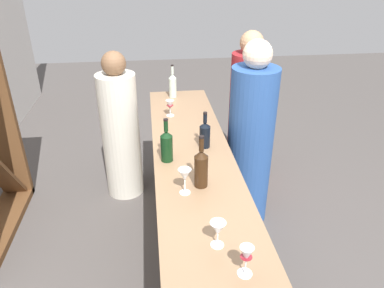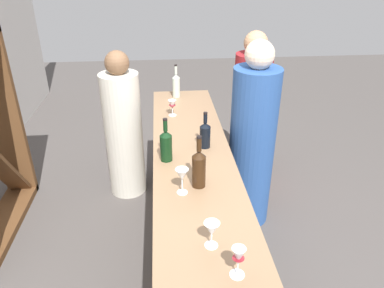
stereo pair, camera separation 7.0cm
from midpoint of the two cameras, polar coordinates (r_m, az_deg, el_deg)
name	(u,v)px [view 1 (the left image)]	position (r m, az deg, el deg)	size (l,w,h in m)	color
ground_plane	(192,246)	(3.16, -0.66, -15.69)	(12.00, 12.00, 0.00)	#4C4744
bar_counter	(192,201)	(2.86, -0.71, -8.95)	(2.53, 0.55, 0.92)	brown
wine_bottle_leftmost_amber_brown	(201,167)	(2.17, 0.44, -3.69)	(0.08, 0.08, 0.34)	#331E0F
wine_bottle_second_left_dark_green	(167,145)	(2.45, -4.81, -0.17)	(0.08, 0.08, 0.31)	black
wine_bottle_center_near_black	(205,134)	(2.62, 1.25, 1.57)	(0.08, 0.08, 0.27)	black
wine_bottle_second_right_clear_pale	(173,85)	(3.58, -3.60, 9.18)	(0.07, 0.07, 0.32)	#B7C6B2
wine_glass_near_left	(246,256)	(1.65, 7.23, -16.99)	(0.07, 0.07, 0.16)	white
wine_glass_near_center	(218,229)	(1.77, 2.91, -13.17)	(0.08, 0.08, 0.14)	white
wine_glass_near_right	(185,176)	(2.11, -2.09, -4.98)	(0.08, 0.08, 0.16)	white
wine_glass_far_left	(170,105)	(3.15, -4.09, 6.05)	(0.07, 0.07, 0.14)	white
person_left_guest	(250,144)	(3.10, 8.43, -0.04)	(0.41, 0.41, 1.62)	#284C8C
person_center_guest	(247,114)	(3.77, 7.99, 4.66)	(0.37, 0.37, 1.54)	maroon
person_right_guest	(121,133)	(3.54, -11.65, 1.73)	(0.42, 0.42, 1.43)	beige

